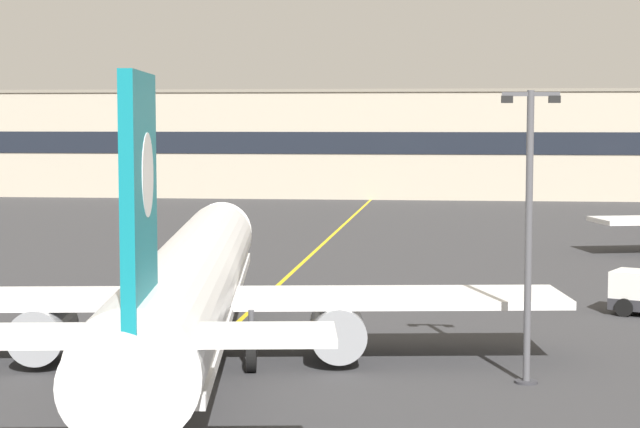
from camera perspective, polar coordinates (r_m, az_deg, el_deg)
taxiway_centreline at (r=65.08m, az=-2.85°, el=-4.28°), size 2.88×179.99×0.01m
airliner_foreground at (r=47.77m, az=-6.57°, el=-3.57°), size 32.35×41.46×11.65m
apron_lamp_post at (r=44.22m, az=10.57°, el=-0.84°), size 2.24×0.90×11.45m
safety_cone_by_nose_gear at (r=64.53m, az=-1.39°, el=-4.13°), size 0.44×0.44×0.55m
terminal_building at (r=148.40m, az=4.66°, el=3.59°), size 117.41×12.40×14.11m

